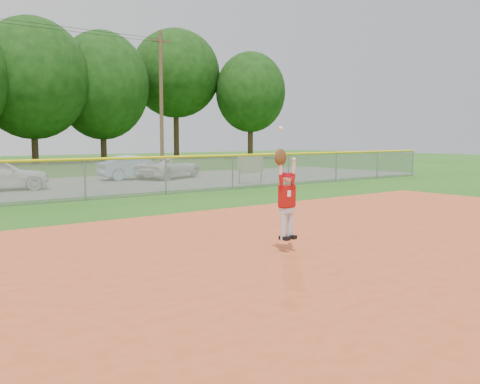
% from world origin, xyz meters
% --- Properties ---
extents(ground, '(120.00, 120.00, 0.00)m').
position_xyz_m(ground, '(0.00, 0.00, 0.00)').
color(ground, '#225313').
rests_on(ground, ground).
extents(clay_infield, '(24.00, 16.00, 0.04)m').
position_xyz_m(clay_infield, '(0.00, -3.00, 0.02)').
color(clay_infield, '#B84521').
rests_on(clay_infield, ground).
extents(parking_strip, '(44.00, 10.00, 0.03)m').
position_xyz_m(parking_strip, '(0.00, 16.00, 0.01)').
color(parking_strip, '#65625E').
rests_on(parking_strip, ground).
extents(car_blue, '(4.06, 1.84, 1.29)m').
position_xyz_m(car_blue, '(5.83, 17.50, 0.68)').
color(car_blue, '#88AFCC').
rests_on(car_blue, parking_strip).
extents(car_white_b, '(4.64, 3.52, 1.17)m').
position_xyz_m(car_white_b, '(7.56, 16.95, 0.62)').
color(car_white_b, white).
rests_on(car_white_b, parking_strip).
extents(sponsor_sign, '(1.63, 0.14, 1.45)m').
position_xyz_m(sponsor_sign, '(9.00, 11.63, 0.95)').
color(sponsor_sign, gray).
rests_on(sponsor_sign, ground).
extents(outfield_fence, '(40.06, 0.10, 1.55)m').
position_xyz_m(outfield_fence, '(0.00, 10.00, 0.88)').
color(outfield_fence, gray).
rests_on(outfield_fence, ground).
extents(power_lines, '(19.40, 0.24, 9.00)m').
position_xyz_m(power_lines, '(1.00, 22.00, 4.68)').
color(power_lines, '#4C3823').
rests_on(power_lines, ground).
extents(ballplayer, '(0.59, 0.27, 2.22)m').
position_xyz_m(ballplayer, '(-0.27, -0.91, 1.17)').
color(ballplayer, silver).
rests_on(ballplayer, ground).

